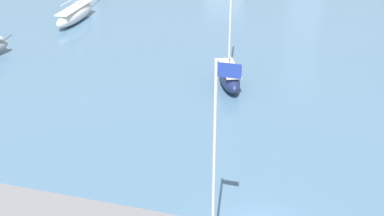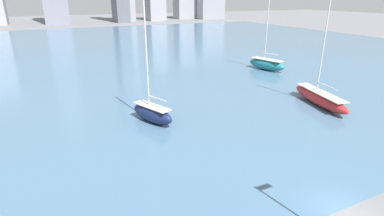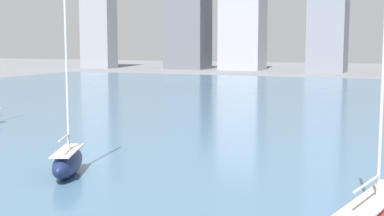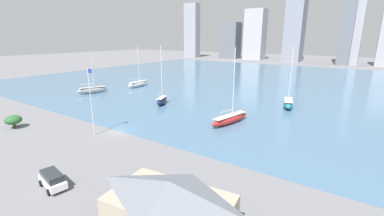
% 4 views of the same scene
% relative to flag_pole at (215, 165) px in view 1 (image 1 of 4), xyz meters
% --- Properties ---
extents(flag_pole, '(1.24, 0.14, 12.15)m').
position_rel_flag_pole_xyz_m(flag_pole, '(0.00, 0.00, 0.00)').
color(flag_pole, silver).
rests_on(flag_pole, ground_plane).
extents(sailboat_white, '(2.24, 9.56, 14.62)m').
position_rel_flag_pole_xyz_m(sailboat_white, '(-27.85, 38.30, -5.49)').
color(sailboat_white, white).
rests_on(sailboat_white, harbor_water).
extents(sailboat_navy, '(3.95, 6.42, 15.21)m').
position_rel_flag_pole_xyz_m(sailboat_navy, '(-4.35, 23.75, -5.42)').
color(sailboat_navy, '#19234C').
rests_on(sailboat_navy, harbor_water).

